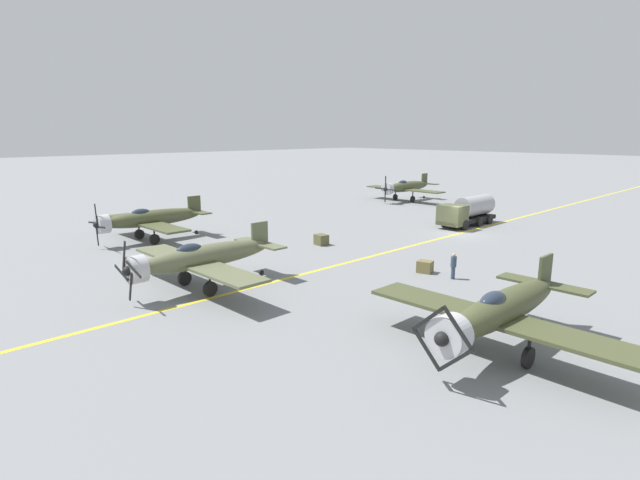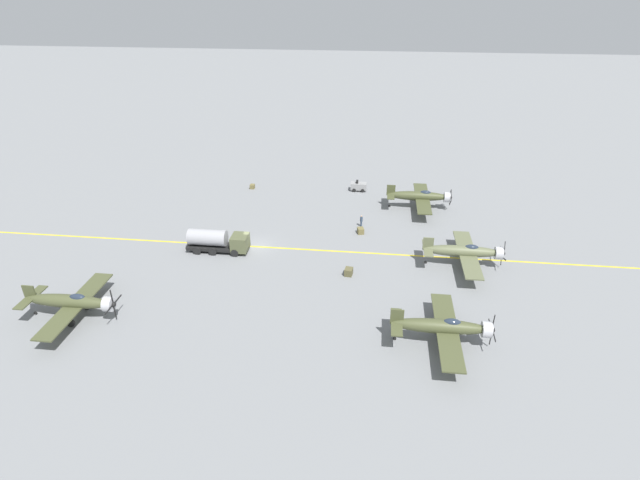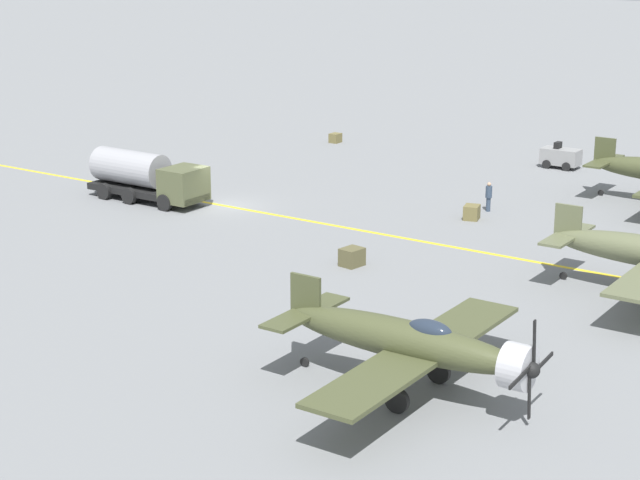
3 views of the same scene
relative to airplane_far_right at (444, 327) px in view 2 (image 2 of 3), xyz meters
name	(u,v)px [view 2 (image 2 of 3)]	position (x,y,z in m)	size (l,w,h in m)	color
ground_plane	(256,247)	(-17.29, -22.65, -2.01)	(400.00, 400.00, 0.00)	slate
taxiway_stripe	(256,247)	(-17.29, -22.65, -2.01)	(0.30, 160.00, 0.01)	yellow
airplane_far_right	(444,327)	(0.00, 0.00, 0.00)	(12.00, 9.98, 3.80)	#464B2D
airplane_far_center	(465,252)	(-15.45, 4.10, 0.00)	(12.00, 9.98, 3.74)	#5D6244
airplane_near_right	(72,302)	(0.20, -37.89, 0.00)	(12.00, 9.98, 3.80)	#464C2D
airplane_far_left	(420,196)	(-32.44, -0.29, 0.00)	(12.00, 9.98, 3.65)	#44492B
fuel_tanker	(218,241)	(-15.59, -27.14, -0.50)	(2.67, 8.00, 2.98)	black
tow_tractor	(359,186)	(-38.58, -10.00, -1.22)	(1.57, 2.60, 1.79)	gray
ground_crew_walking	(361,221)	(-25.00, -8.95, -1.06)	(0.38, 0.38, 1.74)	#334256
supply_crate_by_tanker	(349,272)	(-11.62, -9.87, -1.56)	(1.08, 0.90, 0.90)	brown
supply_crate_mid_lane	(361,231)	(-22.82, -8.94, -1.60)	(0.99, 0.82, 0.82)	brown
supply_crate_outboard	(252,186)	(-37.44, -27.92, -1.65)	(0.86, 0.72, 0.72)	brown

